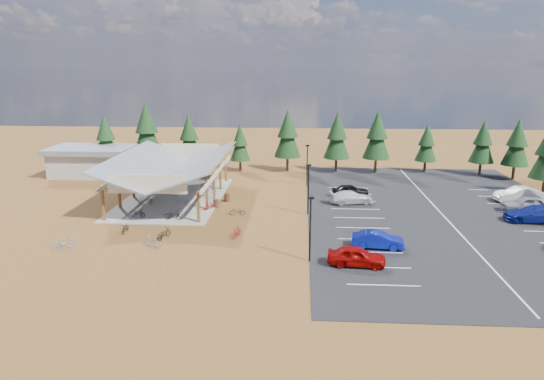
% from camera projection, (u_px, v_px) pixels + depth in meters
% --- Properties ---
extents(ground, '(140.00, 140.00, 0.00)m').
position_uv_depth(ground, '(257.00, 219.00, 47.19)').
color(ground, brown).
rests_on(ground, ground).
extents(asphalt_lot, '(27.00, 44.00, 0.04)m').
position_uv_depth(asphalt_lot, '(441.00, 214.00, 48.99)').
color(asphalt_lot, black).
rests_on(asphalt_lot, ground).
extents(concrete_pad, '(10.60, 18.60, 0.10)m').
position_uv_depth(concrete_pad, '(174.00, 198.00, 54.53)').
color(concrete_pad, gray).
rests_on(concrete_pad, ground).
extents(bike_pavilion, '(11.65, 19.40, 4.97)m').
position_uv_depth(bike_pavilion, '(172.00, 165.00, 53.58)').
color(bike_pavilion, brown).
rests_on(bike_pavilion, concrete_pad).
extents(outbuilding, '(11.00, 7.00, 3.90)m').
position_uv_depth(outbuilding, '(92.00, 161.00, 65.49)').
color(outbuilding, '#ADA593').
rests_on(outbuilding, ground).
extents(lamp_post_0, '(0.50, 0.25, 5.14)m').
position_uv_depth(lamp_post_0, '(310.00, 224.00, 36.49)').
color(lamp_post_0, black).
rests_on(lamp_post_0, ground).
extents(lamp_post_1, '(0.50, 0.25, 5.14)m').
position_uv_depth(lamp_post_1, '(308.00, 186.00, 48.08)').
color(lamp_post_1, black).
rests_on(lamp_post_1, ground).
extents(lamp_post_2, '(0.50, 0.25, 5.14)m').
position_uv_depth(lamp_post_2, '(307.00, 162.00, 59.67)').
color(lamp_post_2, black).
rests_on(lamp_post_2, ground).
extents(trash_bin_0, '(0.60, 0.60, 0.90)m').
position_uv_depth(trash_bin_0, '(216.00, 204.00, 50.95)').
color(trash_bin_0, '#4A271A').
rests_on(trash_bin_0, ground).
extents(trash_bin_1, '(0.60, 0.60, 0.90)m').
position_uv_depth(trash_bin_1, '(227.00, 197.00, 53.30)').
color(trash_bin_1, '#4A271A').
rests_on(trash_bin_1, ground).
extents(pine_0, '(3.37, 3.37, 7.86)m').
position_uv_depth(pine_0, '(106.00, 137.00, 67.73)').
color(pine_0, '#382314').
rests_on(pine_0, ground).
extents(pine_1, '(4.09, 4.09, 9.53)m').
position_uv_depth(pine_1, '(147.00, 129.00, 68.08)').
color(pine_1, '#382314').
rests_on(pine_1, ground).
extents(pine_2, '(3.43, 3.43, 7.98)m').
position_uv_depth(pine_2, '(189.00, 137.00, 67.50)').
color(pine_2, '#382314').
rests_on(pine_2, ground).
extents(pine_3, '(2.84, 2.84, 6.61)m').
position_uv_depth(pine_3, '(240.00, 143.00, 67.53)').
color(pine_3, '#382314').
rests_on(pine_3, ground).
extents(pine_4, '(3.72, 3.72, 8.67)m').
position_uv_depth(pine_4, '(288.00, 134.00, 67.24)').
color(pine_4, '#382314').
rests_on(pine_4, ground).
extents(pine_5, '(3.61, 3.61, 8.41)m').
position_uv_depth(pine_5, '(337.00, 136.00, 66.59)').
color(pine_5, '#382314').
rests_on(pine_5, ground).
extents(pine_6, '(3.72, 3.72, 8.66)m').
position_uv_depth(pine_6, '(377.00, 135.00, 66.07)').
color(pine_6, '#382314').
rests_on(pine_6, ground).
extents(pine_7, '(2.94, 2.94, 6.85)m').
position_uv_depth(pine_7, '(427.00, 143.00, 66.71)').
color(pine_7, '#382314').
rests_on(pine_7, ground).
extents(pine_8, '(3.25, 3.25, 7.58)m').
position_uv_depth(pine_8, '(483.00, 142.00, 64.77)').
color(pine_8, '#382314').
rests_on(pine_8, ground).
extents(pine_13, '(3.42, 3.42, 7.97)m').
position_uv_depth(pine_13, '(517.00, 143.00, 62.36)').
color(pine_13, '#382314').
rests_on(pine_13, ground).
extents(bike_0, '(1.68, 0.88, 0.84)m').
position_uv_depth(bike_0, '(138.00, 213.00, 47.48)').
color(bike_0, black).
rests_on(bike_0, concrete_pad).
extents(bike_1, '(1.79, 0.91, 1.03)m').
position_uv_depth(bike_1, '(146.00, 199.00, 51.90)').
color(bike_1, gray).
rests_on(bike_1, concrete_pad).
extents(bike_2, '(1.88, 0.93, 0.94)m').
position_uv_depth(bike_2, '(152.00, 187.00, 57.38)').
color(bike_2, '#2627A0').
rests_on(bike_2, concrete_pad).
extents(bike_3, '(1.56, 0.76, 0.91)m').
position_uv_depth(bike_3, '(169.00, 181.00, 60.62)').
color(bike_3, maroon).
rests_on(bike_3, concrete_pad).
extents(bike_4, '(1.73, 0.68, 0.90)m').
position_uv_depth(bike_4, '(173.00, 215.00, 46.75)').
color(bike_4, black).
rests_on(bike_4, concrete_pad).
extents(bike_5, '(1.74, 0.63, 1.03)m').
position_uv_depth(bike_5, '(182.00, 199.00, 52.28)').
color(bike_5, '#969A9E').
rests_on(bike_5, concrete_pad).
extents(bike_6, '(1.69, 0.86, 0.85)m').
position_uv_depth(bike_6, '(210.00, 190.00, 56.39)').
color(bike_6, '#151D93').
rests_on(bike_6, concrete_pad).
extents(bike_7, '(1.51, 0.52, 0.89)m').
position_uv_depth(bike_7, '(207.00, 184.00, 58.84)').
color(bike_7, maroon).
rests_on(bike_7, concrete_pad).
extents(bike_8, '(0.56, 1.57, 0.82)m').
position_uv_depth(bike_8, '(125.00, 228.00, 43.47)').
color(bike_8, black).
rests_on(bike_8, ground).
extents(bike_9, '(1.75, 1.36, 1.06)m').
position_uv_depth(bike_9, '(64.00, 243.00, 39.59)').
color(bike_9, gray).
rests_on(bike_9, ground).
extents(bike_11, '(0.90, 1.67, 0.96)m').
position_uv_depth(bike_11, '(237.00, 232.00, 42.20)').
color(bike_11, maroon).
rests_on(bike_11, ground).
extents(bike_12, '(1.27, 1.98, 0.98)m').
position_uv_depth(bike_12, '(164.00, 233.00, 41.87)').
color(bike_12, black).
rests_on(bike_12, ground).
extents(bike_13, '(1.72, 0.96, 1.00)m').
position_uv_depth(bike_13, '(153.00, 242.00, 39.91)').
color(bike_13, gray).
rests_on(bike_13, ground).
extents(bike_15, '(1.14, 1.53, 0.92)m').
position_uv_depth(bike_15, '(209.00, 206.00, 50.06)').
color(bike_15, '#A12509').
rests_on(bike_15, ground).
extents(bike_16, '(1.57, 0.62, 0.81)m').
position_uv_depth(bike_16, '(237.00, 211.00, 48.39)').
color(bike_16, black).
rests_on(bike_16, ground).
extents(car_0, '(4.48, 2.15, 1.47)m').
position_uv_depth(car_0, '(356.00, 256.00, 36.16)').
color(car_0, '#940704').
rests_on(car_0, asphalt_lot).
extents(car_1, '(4.35, 1.92, 1.39)m').
position_uv_depth(car_1, '(378.00, 240.00, 39.62)').
color(car_1, '#0B1891').
rests_on(car_1, asphalt_lot).
extents(car_3, '(4.97, 2.81, 1.36)m').
position_uv_depth(car_3, '(351.00, 197.00, 52.38)').
color(car_3, silver).
rests_on(car_3, asphalt_lot).
extents(car_4, '(4.34, 2.40, 1.40)m').
position_uv_depth(car_4, '(350.00, 190.00, 55.16)').
color(car_4, black).
rests_on(car_4, asphalt_lot).
extents(car_7, '(5.62, 2.67, 1.58)m').
position_uv_depth(car_7, '(534.00, 214.00, 46.15)').
color(car_7, navy).
rests_on(car_7, asphalt_lot).
extents(car_8, '(5.09, 2.51, 1.67)m').
position_uv_depth(car_8, '(527.00, 204.00, 49.25)').
color(car_8, gray).
rests_on(car_8, asphalt_lot).
extents(car_9, '(5.22, 2.36, 1.66)m').
position_uv_depth(car_9, '(518.00, 194.00, 52.94)').
color(car_9, silver).
rests_on(car_9, asphalt_lot).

